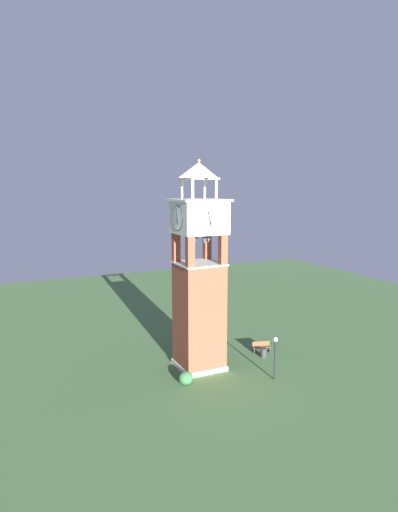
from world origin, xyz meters
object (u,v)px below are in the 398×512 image
(park_bench, at_px, (261,347))
(lamp_post, at_px, (275,350))
(clock_tower, at_px, (199,284))
(trash_bin, at_px, (263,353))

(park_bench, bearing_deg, lamp_post, 157.00)
(park_bench, bearing_deg, clock_tower, 94.16)
(trash_bin, bearing_deg, park_bench, -24.57)
(clock_tower, bearing_deg, trash_bin, -96.10)
(park_bench, relative_size, lamp_post, 0.49)
(park_bench, distance_m, lamp_post, 5.84)
(clock_tower, bearing_deg, park_bench, -85.84)
(clock_tower, relative_size, lamp_post, 4.93)
(lamp_post, bearing_deg, trash_bin, -22.57)
(clock_tower, height_order, lamp_post, clock_tower)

